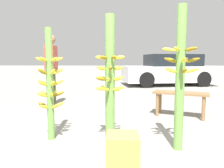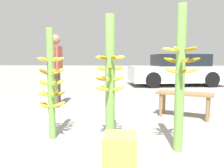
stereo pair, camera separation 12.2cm
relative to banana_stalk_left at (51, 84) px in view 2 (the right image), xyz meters
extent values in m
plane|color=gray|center=(0.85, -0.40, -0.78)|extent=(80.00, 80.00, 0.00)
cylinder|color=#6B9E47|center=(0.00, 0.00, -0.01)|extent=(0.09, 0.09, 1.53)
ellipsoid|color=gold|center=(0.10, 0.06, 0.33)|extent=(0.16, 0.12, 0.08)
ellipsoid|color=olive|center=(-0.03, 0.11, 0.33)|extent=(0.08, 0.16, 0.08)
ellipsoid|color=gold|center=(-0.12, 0.01, 0.33)|extent=(0.16, 0.05, 0.08)
ellipsoid|color=gold|center=(-0.04, -0.11, 0.33)|extent=(0.10, 0.16, 0.08)
ellipsoid|color=gold|center=(0.09, -0.07, 0.33)|extent=(0.15, 0.14, 0.08)
ellipsoid|color=olive|center=(-0.11, 0.03, 0.17)|extent=(0.16, 0.08, 0.11)
ellipsoid|color=olive|center=(-0.06, -0.09, 0.17)|extent=(0.12, 0.15, 0.11)
ellipsoid|color=gold|center=(0.07, -0.09, 0.17)|extent=(0.13, 0.15, 0.11)
ellipsoid|color=gold|center=(0.10, 0.04, 0.17)|extent=(0.16, 0.10, 0.11)
ellipsoid|color=gold|center=(0.00, 0.11, 0.17)|extent=(0.05, 0.16, 0.11)
ellipsoid|color=gold|center=(-0.11, 0.03, 0.02)|extent=(0.16, 0.09, 0.10)
ellipsoid|color=gold|center=(-0.07, -0.09, 0.02)|extent=(0.13, 0.15, 0.10)
ellipsoid|color=gold|center=(0.07, -0.09, 0.02)|extent=(0.13, 0.15, 0.10)
ellipsoid|color=gold|center=(0.11, 0.04, 0.02)|extent=(0.16, 0.09, 0.10)
ellipsoid|color=gold|center=(0.00, 0.11, 0.02)|extent=(0.04, 0.16, 0.10)
ellipsoid|color=olive|center=(0.11, 0.01, -0.14)|extent=(0.16, 0.06, 0.09)
ellipsoid|color=gold|center=(0.02, 0.11, -0.14)|extent=(0.07, 0.16, 0.09)
ellipsoid|color=gold|center=(-0.10, 0.06, -0.14)|extent=(0.16, 0.11, 0.09)
ellipsoid|color=gold|center=(-0.08, -0.08, -0.14)|extent=(0.15, 0.14, 0.09)
ellipsoid|color=gold|center=(0.05, -0.10, -0.14)|extent=(0.11, 0.16, 0.09)
ellipsoid|color=gold|center=(-0.06, -0.10, -0.29)|extent=(0.12, 0.16, 0.10)
ellipsoid|color=gold|center=(0.08, -0.08, -0.29)|extent=(0.14, 0.15, 0.10)
ellipsoid|color=gold|center=(0.10, 0.05, -0.29)|extent=(0.16, 0.11, 0.10)
ellipsoid|color=gold|center=(-0.01, 0.11, -0.29)|extent=(0.06, 0.16, 0.10)
ellipsoid|color=olive|center=(-0.11, 0.02, -0.29)|extent=(0.16, 0.07, 0.10)
cylinder|color=#6B9E47|center=(0.82, -0.07, 0.07)|extent=(0.13, 0.13, 1.69)
ellipsoid|color=gold|center=(0.70, -0.05, 0.36)|extent=(0.15, 0.06, 0.06)
ellipsoid|color=olive|center=(0.75, -0.17, 0.36)|extent=(0.12, 0.14, 0.06)
ellipsoid|color=olive|center=(0.87, -0.18, 0.36)|extent=(0.10, 0.15, 0.06)
ellipsoid|color=gold|center=(0.95, -0.08, 0.36)|extent=(0.15, 0.06, 0.06)
ellipsoid|color=olive|center=(0.90, 0.04, 0.36)|extent=(0.12, 0.14, 0.06)
ellipsoid|color=gold|center=(0.77, 0.05, 0.36)|extent=(0.10, 0.15, 0.06)
ellipsoid|color=gold|center=(0.82, 0.06, 0.22)|extent=(0.05, 0.15, 0.07)
ellipsoid|color=gold|center=(0.71, -0.01, 0.22)|extent=(0.15, 0.10, 0.07)
ellipsoid|color=gold|center=(0.72, -0.14, 0.22)|extent=(0.14, 0.12, 0.07)
ellipsoid|color=olive|center=(0.83, -0.19, 0.22)|extent=(0.05, 0.15, 0.07)
ellipsoid|color=gold|center=(0.94, -0.12, 0.22)|extent=(0.15, 0.10, 0.07)
ellipsoid|color=gold|center=(0.93, 0.00, 0.22)|extent=(0.14, 0.12, 0.07)
ellipsoid|color=gold|center=(0.72, 0.01, 0.08)|extent=(0.14, 0.12, 0.08)
ellipsoid|color=olive|center=(0.71, -0.11, 0.08)|extent=(0.15, 0.10, 0.08)
ellipsoid|color=gold|center=(0.81, -0.19, 0.08)|extent=(0.06, 0.15, 0.08)
ellipsoid|color=gold|center=(0.92, -0.14, 0.08)|extent=(0.14, 0.12, 0.08)
ellipsoid|color=gold|center=(0.94, -0.02, 0.08)|extent=(0.15, 0.10, 0.08)
ellipsoid|color=gold|center=(0.84, 0.06, 0.08)|extent=(0.06, 0.15, 0.08)
ellipsoid|color=gold|center=(0.91, -0.16, -0.05)|extent=(0.13, 0.13, 0.07)
ellipsoid|color=gold|center=(0.95, -0.03, -0.05)|extent=(0.15, 0.08, 0.07)
ellipsoid|color=gold|center=(0.86, 0.06, -0.05)|extent=(0.08, 0.15, 0.07)
ellipsoid|color=gold|center=(0.73, 0.02, -0.05)|extent=(0.13, 0.13, 0.07)
ellipsoid|color=gold|center=(0.70, -0.10, -0.05)|extent=(0.15, 0.08, 0.07)
ellipsoid|color=gold|center=(0.79, -0.19, -0.05)|extent=(0.08, 0.15, 0.07)
cylinder|color=#6B9E47|center=(1.68, -0.29, 0.10)|extent=(0.11, 0.11, 1.75)
ellipsoid|color=gold|center=(1.60, -0.41, 0.45)|extent=(0.13, 0.17, 0.06)
ellipsoid|color=olive|center=(1.76, -0.40, 0.45)|extent=(0.14, 0.16, 0.06)
ellipsoid|color=gold|center=(1.80, -0.25, 0.45)|extent=(0.18, 0.10, 0.06)
ellipsoid|color=gold|center=(1.67, -0.16, 0.45)|extent=(0.05, 0.18, 0.06)
ellipsoid|color=gold|center=(1.55, -0.26, 0.45)|extent=(0.18, 0.09, 0.06)
ellipsoid|color=olive|center=(1.80, -0.34, 0.32)|extent=(0.18, 0.10, 0.08)
ellipsoid|color=gold|center=(1.76, -0.19, 0.32)|extent=(0.14, 0.16, 0.08)
ellipsoid|color=gold|center=(1.60, -0.18, 0.32)|extent=(0.13, 0.17, 0.08)
ellipsoid|color=olive|center=(1.55, -0.33, 0.32)|extent=(0.18, 0.08, 0.08)
ellipsoid|color=gold|center=(1.67, -0.43, 0.32)|extent=(0.05, 0.18, 0.08)
ellipsoid|color=olive|center=(1.68, -0.43, 0.20)|extent=(0.05, 0.18, 0.09)
ellipsoid|color=gold|center=(1.80, -0.33, 0.20)|extent=(0.18, 0.08, 0.09)
ellipsoid|color=olive|center=(1.75, -0.18, 0.20)|extent=(0.13, 0.17, 0.09)
ellipsoid|color=gold|center=(1.59, -0.19, 0.20)|extent=(0.14, 0.16, 0.09)
ellipsoid|color=gold|center=(1.55, -0.34, 0.20)|extent=(0.18, 0.10, 0.09)
cylinder|color=brown|center=(-0.63, 2.20, -0.36)|extent=(0.13, 0.13, 0.84)
cylinder|color=brown|center=(-0.62, 1.99, -0.36)|extent=(0.13, 0.13, 0.84)
cube|color=#BF4C3F|center=(-0.62, 2.10, 0.35)|extent=(0.23, 0.46, 0.59)
cylinder|color=#936B4C|center=(-0.64, 2.38, 0.37)|extent=(0.11, 0.11, 0.56)
cylinder|color=#936B4C|center=(-0.61, 1.81, 0.37)|extent=(0.11, 0.11, 0.56)
sphere|color=#936B4C|center=(-0.62, 2.10, 0.80)|extent=(0.23, 0.23, 0.23)
cube|color=olive|center=(2.14, 1.29, -0.31)|extent=(1.09, 0.74, 0.04)
cylinder|color=olive|center=(1.81, 1.58, -0.55)|extent=(0.06, 0.06, 0.45)
cylinder|color=olive|center=(2.58, 1.25, -0.55)|extent=(0.06, 0.06, 0.45)
cylinder|color=olive|center=(1.70, 1.33, -0.55)|extent=(0.06, 0.06, 0.45)
cylinder|color=olive|center=(2.48, 1.00, -0.55)|extent=(0.06, 0.06, 0.45)
cube|color=silver|center=(3.11, 6.69, -0.27)|extent=(4.13, 2.30, 0.67)
cube|color=black|center=(3.26, 6.71, 0.31)|extent=(2.38, 1.87, 0.50)
cylinder|color=black|center=(2.04, 5.74, -0.46)|extent=(0.66, 0.30, 0.63)
cylinder|color=black|center=(1.79, 7.23, -0.46)|extent=(0.66, 0.30, 0.63)
cylinder|color=black|center=(4.43, 6.15, -0.46)|extent=(0.66, 0.30, 0.63)
cylinder|color=black|center=(4.18, 7.63, -0.46)|extent=(0.66, 0.30, 0.63)
cube|color=#C69347|center=(0.98, -0.74, -0.61)|extent=(0.34, 0.34, 0.34)
camera|label=1|loc=(0.94, -2.93, 0.33)|focal=35.00mm
camera|label=2|loc=(1.06, -2.92, 0.33)|focal=35.00mm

